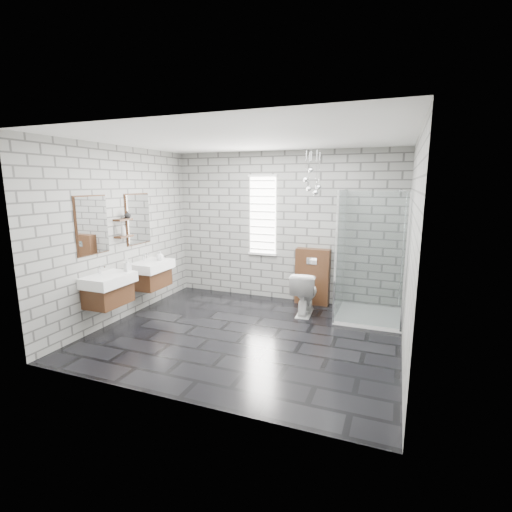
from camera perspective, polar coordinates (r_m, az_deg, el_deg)
The scene contains 20 objects.
floor at distance 5.47m, azimuth -1.52°, elevation -11.93°, with size 4.20×3.60×0.02m, color black.
ceiling at distance 5.07m, azimuth -1.69°, elevation 17.68°, with size 4.20×3.60×0.02m, color white.
wall_back at distance 6.78m, azimuth 4.30°, elevation 4.47°, with size 4.20×0.02×2.70m, color gray.
wall_front at distance 3.52m, azimuth -13.00°, elevation -1.94°, with size 4.20×0.02×2.70m, color gray.
wall_left at distance 6.21m, azimuth -19.91°, elevation 3.23°, with size 0.02×3.60×2.70m, color gray.
wall_right at distance 4.71m, azimuth 22.82°, elevation 0.72°, with size 0.02×3.60×2.70m, color gray.
vanity_left at distance 5.73m, azimuth -22.01°, elevation -3.57°, with size 0.47×0.70×1.57m.
vanity_right at distance 6.47m, azimuth -16.04°, elevation -1.59°, with size 0.47×0.70×1.57m.
shelf_lower at distance 6.12m, azimuth -19.63°, elevation 2.86°, with size 0.14×0.30×0.03m, color #4B2B17.
shelf_upper at distance 6.10m, azimuth -19.79°, elevation 5.28°, with size 0.14×0.30×0.03m, color #4B2B17.
window at distance 6.86m, azimuth 1.04°, elevation 6.25°, with size 0.56×0.05×1.48m.
cistern_panel at distance 6.69m, azimuth 8.69°, elevation -3.13°, with size 0.60×0.20×1.00m, color #4B2B17.
flush_plate at distance 6.52m, azimuth 8.56°, elevation -0.79°, with size 0.18×0.01×0.12m, color silver.
shower_enclosure at distance 6.07m, azimuth 16.17°, elevation -4.90°, with size 1.00×1.00×2.03m.
pendant_cluster at distance 6.17m, azimuth 8.62°, elevation 11.02°, with size 0.28×0.21×0.76m.
toilet at distance 6.19m, azimuth 7.50°, elevation -5.61°, with size 0.40×0.70×0.72m, color white.
soap_bottle_a at distance 5.81m, azimuth -19.17°, elevation -1.31°, with size 0.08×0.09×0.19m, color #B2B2B2.
soap_bottle_b at distance 6.48m, azimuth -14.58°, elevation 0.07°, with size 0.12×0.12×0.16m, color #B2B2B2.
soap_bottle_c at distance 6.09m, azimuth -19.75°, elevation 3.86°, with size 0.07×0.07×0.19m, color #B2B2B2.
vase at distance 6.16m, azimuth -19.15°, elevation 6.01°, with size 0.10×0.10×0.11m, color #B2B2B2.
Camera 1 is at (1.94, -4.65, 2.13)m, focal length 26.00 mm.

